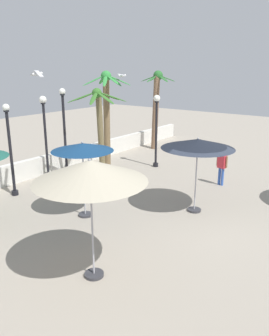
# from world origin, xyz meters

# --- Properties ---
(ground_plane) EXTENTS (56.00, 56.00, 0.00)m
(ground_plane) POSITION_xyz_m (0.00, 0.00, 0.00)
(ground_plane) COLOR #9E9384
(boundary_wall) EXTENTS (25.20, 0.30, 0.94)m
(boundary_wall) POSITION_xyz_m (0.00, 8.99, 0.47)
(boundary_wall) COLOR silver
(boundary_wall) RESTS_ON ground_plane
(patio_umbrella_0) EXTENTS (2.64, 2.64, 2.82)m
(patio_umbrella_0) POSITION_xyz_m (0.58, 0.77, 2.57)
(patio_umbrella_0) COLOR #333338
(patio_umbrella_0) RESTS_ON ground_plane
(patio_umbrella_2) EXTENTS (2.77, 2.77, 3.16)m
(patio_umbrella_2) POSITION_xyz_m (-4.72, 0.90, 2.84)
(patio_umbrella_2) COLOR #333338
(patio_umbrella_2) RESTS_ON ground_plane
(patio_umbrella_3) EXTENTS (2.16, 2.16, 2.77)m
(patio_umbrella_3) POSITION_xyz_m (-2.19, 3.74, 2.52)
(patio_umbrella_3) COLOR #333338
(patio_umbrella_3) RESTS_ON ground_plane
(palm_tree_0) EXTENTS (2.45, 2.52, 5.04)m
(palm_tree_0) POSITION_xyz_m (3.10, 7.30, 3.14)
(palm_tree_0) COLOR brown
(palm_tree_0) RESTS_ON ground_plane
(palm_tree_2) EXTENTS (2.48, 2.60, 4.34)m
(palm_tree_2) POSITION_xyz_m (0.97, 5.84, 2.83)
(palm_tree_2) COLOR brown
(palm_tree_2) RESTS_ON ground_plane
(palm_tree_3) EXTENTS (2.20, 2.07, 5.00)m
(palm_tree_3) POSITION_xyz_m (8.35, 7.69, 3.06)
(palm_tree_3) COLOR brown
(palm_tree_3) RESTS_ON ground_plane
(lamp_post_0) EXTENTS (0.29, 0.29, 3.82)m
(lamp_post_0) POSITION_xyz_m (-2.49, 7.61, 2.03)
(lamp_post_0) COLOR black
(lamp_post_0) RESTS_ON ground_plane
(lamp_post_1) EXTENTS (0.35, 0.35, 3.93)m
(lamp_post_1) POSITION_xyz_m (0.00, 8.48, 2.33)
(lamp_post_1) COLOR black
(lamp_post_1) RESTS_ON ground_plane
(lamp_post_2) EXTENTS (0.29, 0.29, 4.29)m
(lamp_post_2) POSITION_xyz_m (0.33, 7.48, 2.28)
(lamp_post_2) COLOR black
(lamp_post_2) RESTS_ON ground_plane
(lamp_post_3) EXTENTS (0.35, 0.35, 3.83)m
(lamp_post_3) POSITION_xyz_m (4.67, 5.23, 2.30)
(lamp_post_3) COLOR black
(lamp_post_3) RESTS_ON ground_plane
(guest_0) EXTENTS (0.30, 0.55, 1.62)m
(guest_0) POSITION_xyz_m (3.96, 1.18, 0.98)
(guest_0) COLOR #3359B2
(guest_0) RESTS_ON ground_plane
(seagull_0) EXTENTS (0.63, 1.26, 0.21)m
(seagull_0) POSITION_xyz_m (-2.57, 5.41, 4.98)
(seagull_0) COLOR white
(seagull_1) EXTENTS (0.91, 1.13, 0.14)m
(seagull_1) POSITION_xyz_m (3.15, 6.29, 4.80)
(seagull_1) COLOR white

